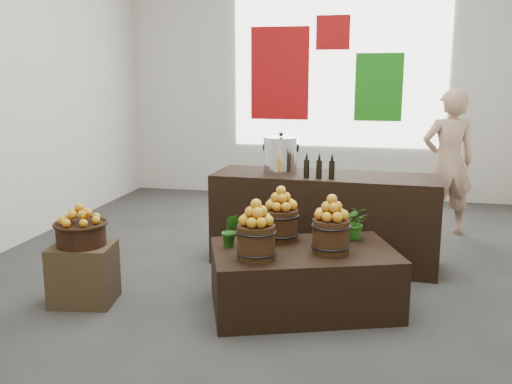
% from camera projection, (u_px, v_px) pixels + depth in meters
% --- Properties ---
extents(ground, '(7.00, 7.00, 0.00)m').
position_uv_depth(ground, '(276.00, 267.00, 5.71)').
color(ground, '#363634').
rests_on(ground, ground).
extents(back_wall, '(6.00, 0.04, 4.00)m').
position_uv_depth(back_wall, '(319.00, 67.00, 8.64)').
color(back_wall, beige).
rests_on(back_wall, ground).
extents(back_opening, '(3.20, 0.02, 2.40)m').
position_uv_depth(back_opening, '(339.00, 67.00, 8.56)').
color(back_opening, white).
rests_on(back_opening, back_wall).
extents(deco_red_left, '(0.90, 0.04, 1.40)m').
position_uv_depth(deco_red_left, '(280.00, 74.00, 8.76)').
color(deco_red_left, '#940B0C').
rests_on(deco_red_left, back_wall).
extents(deco_green_right, '(0.70, 0.04, 1.00)m').
position_uv_depth(deco_green_right, '(379.00, 87.00, 8.49)').
color(deco_green_right, '#167211').
rests_on(deco_green_right, back_wall).
extents(deco_red_upper, '(0.50, 0.04, 0.50)m').
position_uv_depth(deco_red_upper, '(333.00, 32.00, 8.47)').
color(deco_red_upper, '#940B0C').
rests_on(deco_red_upper, back_wall).
extents(crate, '(0.56, 0.49, 0.51)m').
position_uv_depth(crate, '(84.00, 274.00, 4.80)').
color(crate, '#4C3D23').
rests_on(crate, ground).
extents(wicker_basket, '(0.41, 0.41, 0.18)m').
position_uv_depth(wicker_basket, '(81.00, 234.00, 4.73)').
color(wicker_basket, black).
rests_on(wicker_basket, crate).
extents(apples_in_basket, '(0.32, 0.32, 0.17)m').
position_uv_depth(apples_in_basket, '(80.00, 214.00, 4.69)').
color(apples_in_basket, '#A3050F').
rests_on(apples_in_basket, wicker_basket).
extents(display_table, '(1.69, 1.35, 0.51)m').
position_uv_depth(display_table, '(303.00, 279.00, 4.68)').
color(display_table, black).
rests_on(display_table, ground).
extents(apple_bucket_front_left, '(0.29, 0.29, 0.27)m').
position_uv_depth(apple_bucket_front_left, '(256.00, 242.00, 4.35)').
color(apple_bucket_front_left, '#3B2010').
rests_on(apple_bucket_front_left, display_table).
extents(apples_in_bucket_front_left, '(0.22, 0.22, 0.20)m').
position_uv_depth(apples_in_bucket_front_left, '(256.00, 213.00, 4.30)').
color(apples_in_bucket_front_left, '#A3050F').
rests_on(apples_in_bucket_front_left, apple_bucket_front_left).
extents(apple_bucket_front_right, '(0.29, 0.29, 0.27)m').
position_uv_depth(apple_bucket_front_right, '(331.00, 236.00, 4.51)').
color(apple_bucket_front_right, '#3B2010').
rests_on(apple_bucket_front_right, display_table).
extents(apples_in_bucket_front_right, '(0.22, 0.22, 0.20)m').
position_uv_depth(apples_in_bucket_front_right, '(332.00, 208.00, 4.47)').
color(apples_in_bucket_front_right, '#A3050F').
rests_on(apples_in_bucket_front_right, apple_bucket_front_right).
extents(apple_bucket_rear, '(0.29, 0.29, 0.27)m').
position_uv_depth(apple_bucket_rear, '(281.00, 225.00, 4.84)').
color(apple_bucket_rear, '#3B2010').
rests_on(apple_bucket_rear, display_table).
extents(apples_in_bucket_rear, '(0.22, 0.22, 0.20)m').
position_uv_depth(apples_in_bucket_rear, '(281.00, 198.00, 4.80)').
color(apples_in_bucket_rear, '#A3050F').
rests_on(apples_in_bucket_rear, apple_bucket_rear).
extents(herb_garnish_right, '(0.30, 0.26, 0.30)m').
position_uv_depth(herb_garnish_right, '(354.00, 222.00, 4.88)').
color(herb_garnish_right, '#1C5912').
rests_on(herb_garnish_right, display_table).
extents(herb_garnish_left, '(0.16, 0.14, 0.28)m').
position_uv_depth(herb_garnish_left, '(231.00, 230.00, 4.67)').
color(herb_garnish_left, '#1C5912').
rests_on(herb_garnish_left, display_table).
extents(counter, '(2.26, 0.81, 0.91)m').
position_uv_depth(counter, '(324.00, 219.00, 5.79)').
color(counter, black).
rests_on(counter, ground).
extents(stock_pot_left, '(0.35, 0.35, 0.35)m').
position_uv_depth(stock_pot_left, '(281.00, 156.00, 5.78)').
color(stock_pot_left, silver).
rests_on(stock_pot_left, counter).
extents(oil_cruets, '(0.25, 0.07, 0.25)m').
position_uv_depth(oil_cruets, '(322.00, 166.00, 5.46)').
color(oil_cruets, black).
rests_on(oil_cruets, counter).
extents(shopper, '(0.72, 0.57, 1.74)m').
position_uv_depth(shopper, '(448.00, 163.00, 6.75)').
color(shopper, tan).
rests_on(shopper, ground).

